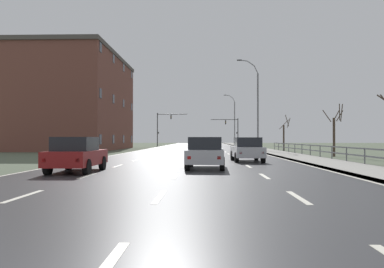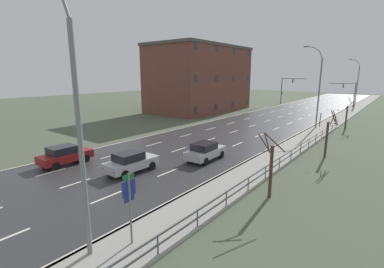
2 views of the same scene
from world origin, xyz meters
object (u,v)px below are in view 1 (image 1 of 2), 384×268
Objects in this scene: car_far_right at (77,154)px; brick_building at (75,102)px; traffic_signal_left at (163,124)px; car_near_right at (205,153)px; street_lamp_distant at (234,121)px; car_near_left at (247,149)px; traffic_signal_right at (232,127)px; street_lamp_midground at (257,106)px.

brick_building is at bearing 108.01° from car_far_right.
traffic_signal_left is 56.24m from car_near_right.
street_lamp_distant is 62.19m from car_near_right.
car_near_left is (8.41, 8.01, 0.00)m from car_far_right.
traffic_signal_right is at bearing 46.85° from brick_building.
brick_building is (-20.25, 26.77, 5.59)m from car_near_left.
brick_building reaches higher than street_lamp_distant.
car_near_right is (-6.23, -27.12, -4.57)m from street_lamp_midground.
brick_building is at bearing -133.15° from traffic_signal_right.
street_lamp_midground is 2.67× the size of car_far_right.
traffic_signal_left is (-14.23, 28.44, -1.07)m from street_lamp_midground.
car_near_right is 37.49m from brick_building.
brick_building reaches higher than traffic_signal_left.
traffic_signal_left reaches higher than car_near_right.
car_far_right is (-5.71, -2.13, 0.00)m from car_near_right.
traffic_signal_left is at bearing -156.61° from street_lamp_distant.
brick_building is (-23.79, -29.06, 1.14)m from street_lamp_distant.
street_lamp_midground is 31.82m from traffic_signal_left.
street_lamp_distant is 0.50× the size of brick_building.
street_lamp_distant is at bearing 78.61° from car_far_right.
traffic_signal_right is 51.63m from car_near_left.
street_lamp_distant is 1.94× the size of traffic_signal_right.
car_near_right and car_far_right have the same top height.
car_near_right is at bearing -81.80° from traffic_signal_left.
brick_building is (-23.16, -24.70, 2.70)m from traffic_signal_right.
street_lamp_distant is at bearing 86.37° from car_near_right.
brick_building reaches higher than street_lamp_midground.
street_lamp_distant reaches higher than traffic_signal_right.
car_far_right is at bearing -137.89° from car_near_left.
car_near_right is (8.00, -55.55, -3.50)m from traffic_signal_left.
traffic_signal_left reaches higher than car_near_left.
brick_building is at bearing 166.89° from street_lamp_midground.
traffic_signal_left is 50.93m from car_near_left.
street_lamp_midground reaches higher than car_near_left.
traffic_signal_right is (-0.62, 30.24, -1.68)m from street_lamp_midground.
street_lamp_midground is 22.00m from car_near_left.
street_lamp_midground reaches higher than traffic_signal_left.
brick_building reaches higher than car_far_right.
car_near_right and car_near_left have the same top height.
street_lamp_midground is 31.92m from car_far_right.
street_lamp_distant reaches higher than car_far_right.
brick_building is at bearing 125.61° from car_near_left.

